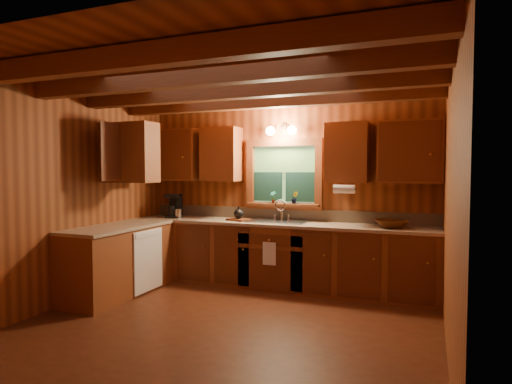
{
  "coord_description": "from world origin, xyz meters",
  "views": [
    {
      "loc": [
        1.93,
        -4.04,
        1.62
      ],
      "look_at": [
        0.0,
        0.8,
        1.35
      ],
      "focal_mm": 30.58,
      "sensor_mm": 36.0,
      "label": 1
    }
  ],
  "objects_px": {
    "coffee_maker": "(174,206)",
    "wicker_basket": "(391,224)",
    "cutting_board": "(239,220)",
    "sink": "(278,225)"
  },
  "relations": [
    {
      "from": "cutting_board",
      "to": "wicker_basket",
      "type": "distance_m",
      "value": 2.07
    },
    {
      "from": "coffee_maker",
      "to": "wicker_basket",
      "type": "distance_m",
      "value": 3.14
    },
    {
      "from": "sink",
      "to": "cutting_board",
      "type": "bearing_deg",
      "value": -174.97
    },
    {
      "from": "sink",
      "to": "coffee_maker",
      "type": "height_order",
      "value": "coffee_maker"
    },
    {
      "from": "coffee_maker",
      "to": "cutting_board",
      "type": "height_order",
      "value": "coffee_maker"
    },
    {
      "from": "coffee_maker",
      "to": "cutting_board",
      "type": "distance_m",
      "value": 1.08
    },
    {
      "from": "coffee_maker",
      "to": "wicker_basket",
      "type": "relative_size",
      "value": 0.87
    },
    {
      "from": "coffee_maker",
      "to": "cutting_board",
      "type": "bearing_deg",
      "value": -20.03
    },
    {
      "from": "cutting_board",
      "to": "wicker_basket",
      "type": "bearing_deg",
      "value": 18.56
    },
    {
      "from": "sink",
      "to": "wicker_basket",
      "type": "relative_size",
      "value": 2.04
    }
  ]
}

